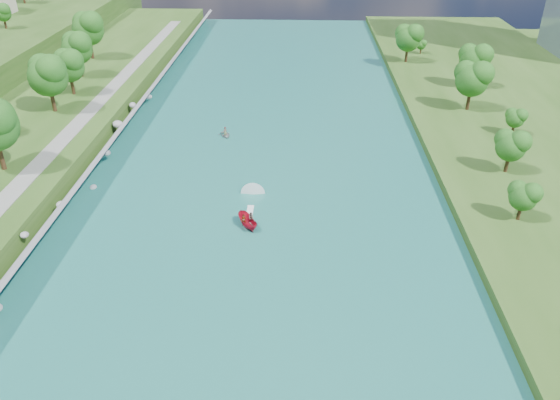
{
  "coord_description": "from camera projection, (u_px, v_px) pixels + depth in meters",
  "views": [
    {
      "loc": [
        6.34,
        -50.22,
        39.44
      ],
      "look_at": [
        3.73,
        13.77,
        2.5
      ],
      "focal_mm": 35.0,
      "sensor_mm": 36.0,
      "label": 1
    }
  ],
  "objects": [
    {
      "name": "trees_east",
      "position": [
        479.0,
        103.0,
        95.68
      ],
      "size": [
        17.44,
        137.24,
        11.29
      ],
      "color": "#174F15",
      "rests_on": "berm_east"
    },
    {
      "name": "riprap_bank",
      "position": [
        81.0,
        181.0,
        80.23
      ],
      "size": [
        3.71,
        236.0,
        4.22
      ],
      "color": "slate",
      "rests_on": "ground"
    },
    {
      "name": "motorboat",
      "position": [
        248.0,
        216.0,
        73.49
      ],
      "size": [
        3.6,
        19.06,
        2.05
      ],
      "rotation": [
        0.0,
        0.0,
        3.67
      ],
      "color": "#B70E26",
      "rests_on": "river_water"
    },
    {
      "name": "raft",
      "position": [
        225.0,
        134.0,
        98.7
      ],
      "size": [
        3.17,
        3.6,
        1.71
      ],
      "rotation": [
        0.0,
        0.0,
        0.42
      ],
      "color": "gray",
      "rests_on": "river_water"
    },
    {
      "name": "river_water",
      "position": [
        257.0,
        193.0,
        80.68
      ],
      "size": [
        55.0,
        240.0,
        0.1
      ],
      "primitive_type": "cube",
      "color": "#1A6263",
      "rests_on": "ground"
    },
    {
      "name": "riverside_path",
      "position": [
        36.0,
        168.0,
        80.08
      ],
      "size": [
        3.0,
        200.0,
        0.1
      ],
      "primitive_type": "cube",
      "color": "gray",
      "rests_on": "berm_west"
    },
    {
      "name": "ground",
      "position": [
        243.0,
        277.0,
        63.39
      ],
      "size": [
        260.0,
        260.0,
        0.0
      ],
      "primitive_type": "plane",
      "color": "#2D5119",
      "rests_on": "ground"
    }
  ]
}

